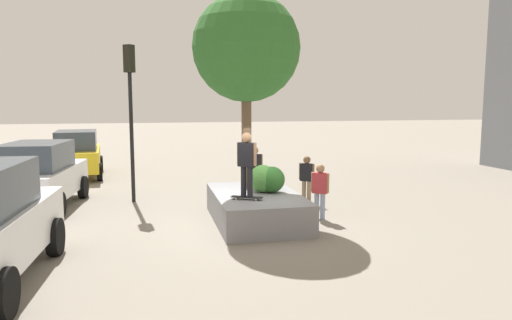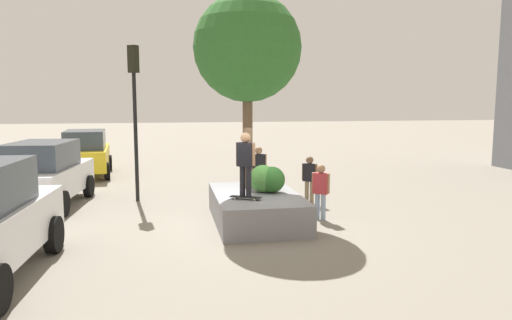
{
  "view_description": "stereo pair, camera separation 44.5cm",
  "coord_description": "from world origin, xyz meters",
  "px_view_note": "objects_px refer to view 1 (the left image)",
  "views": [
    {
      "loc": [
        -11.57,
        2.45,
        3.25
      ],
      "look_at": [
        0.49,
        -0.26,
        1.68
      ],
      "focal_mm": 32.89,
      "sensor_mm": 36.0,
      "label": 1
    },
    {
      "loc": [
        -11.66,
        2.01,
        3.25
      ],
      "look_at": [
        0.49,
        -0.26,
        1.68
      ],
      "focal_mm": 32.89,
      "sensor_mm": 36.0,
      "label": 2
    }
  ],
  "objects_px": {
    "police_car": "(39,175)",
    "traffic_light_corner": "(131,97)",
    "planter_ledge": "(256,208)",
    "bystander_watching": "(307,176)",
    "taxi_cab": "(77,153)",
    "passerby_with_bag": "(320,188)",
    "skateboard": "(247,197)",
    "pedestrian_crossing": "(255,167)",
    "skateboarder": "(247,160)",
    "plaza_tree": "(246,48)"
  },
  "relations": [
    {
      "from": "plaza_tree",
      "to": "bystander_watching",
      "type": "xyz_separation_m",
      "value": [
        1.04,
        -2.16,
        -3.81
      ]
    },
    {
      "from": "taxi_cab",
      "to": "pedestrian_crossing",
      "type": "distance_m",
      "value": 8.51
    },
    {
      "from": "plaza_tree",
      "to": "skateboarder",
      "type": "bearing_deg",
      "value": 168.62
    },
    {
      "from": "police_car",
      "to": "bystander_watching",
      "type": "relative_size",
      "value": 2.98
    },
    {
      "from": "planter_ledge",
      "to": "skateboarder",
      "type": "distance_m",
      "value": 1.63
    },
    {
      "from": "skateboarder",
      "to": "traffic_light_corner",
      "type": "distance_m",
      "value": 5.24
    },
    {
      "from": "bystander_watching",
      "to": "pedestrian_crossing",
      "type": "distance_m",
      "value": 2.15
    },
    {
      "from": "plaza_tree",
      "to": "pedestrian_crossing",
      "type": "xyz_separation_m",
      "value": [
        2.74,
        -0.84,
        -3.71
      ]
    },
    {
      "from": "bystander_watching",
      "to": "passerby_with_bag",
      "type": "relative_size",
      "value": 0.98
    },
    {
      "from": "bystander_watching",
      "to": "skateboard",
      "type": "bearing_deg",
      "value": 136.99
    },
    {
      "from": "skateboarder",
      "to": "bystander_watching",
      "type": "bearing_deg",
      "value": -43.01
    },
    {
      "from": "police_car",
      "to": "passerby_with_bag",
      "type": "height_order",
      "value": "police_car"
    },
    {
      "from": "plaza_tree",
      "to": "taxi_cab",
      "type": "distance_m",
      "value": 10.61
    },
    {
      "from": "police_car",
      "to": "passerby_with_bag",
      "type": "relative_size",
      "value": 2.94
    },
    {
      "from": "planter_ledge",
      "to": "traffic_light_corner",
      "type": "relative_size",
      "value": 0.75
    },
    {
      "from": "plaza_tree",
      "to": "passerby_with_bag",
      "type": "relative_size",
      "value": 3.53
    },
    {
      "from": "plaza_tree",
      "to": "traffic_light_corner",
      "type": "xyz_separation_m",
      "value": [
        2.44,
        3.23,
        -1.32
      ]
    },
    {
      "from": "police_car",
      "to": "pedestrian_crossing",
      "type": "height_order",
      "value": "police_car"
    },
    {
      "from": "skateboard",
      "to": "bystander_watching",
      "type": "xyz_separation_m",
      "value": [
        2.67,
        -2.49,
        0.03
      ]
    },
    {
      "from": "planter_ledge",
      "to": "taxi_cab",
      "type": "bearing_deg",
      "value": 32.79
    },
    {
      "from": "skateboarder",
      "to": "passerby_with_bag",
      "type": "distance_m",
      "value": 2.44
    },
    {
      "from": "skateboarder",
      "to": "taxi_cab",
      "type": "height_order",
      "value": "skateboarder"
    },
    {
      "from": "taxi_cab",
      "to": "pedestrian_crossing",
      "type": "height_order",
      "value": "taxi_cab"
    },
    {
      "from": "planter_ledge",
      "to": "traffic_light_corner",
      "type": "xyz_separation_m",
      "value": [
        3.33,
        3.3,
        2.97
      ]
    },
    {
      "from": "skateboarder",
      "to": "taxi_cab",
      "type": "xyz_separation_m",
      "value": [
        9.76,
        5.41,
        -0.77
      ]
    },
    {
      "from": "police_car",
      "to": "passerby_with_bag",
      "type": "distance_m",
      "value": 8.39
    },
    {
      "from": "planter_ledge",
      "to": "passerby_with_bag",
      "type": "bearing_deg",
      "value": -93.58
    },
    {
      "from": "pedestrian_crossing",
      "to": "skateboard",
      "type": "bearing_deg",
      "value": 164.98
    },
    {
      "from": "pedestrian_crossing",
      "to": "traffic_light_corner",
      "type": "bearing_deg",
      "value": 94.11
    },
    {
      "from": "planter_ledge",
      "to": "skateboard",
      "type": "bearing_deg",
      "value": 151.39
    },
    {
      "from": "traffic_light_corner",
      "to": "bystander_watching",
      "type": "xyz_separation_m",
      "value": [
        -1.4,
        -5.39,
        -2.49
      ]
    },
    {
      "from": "skateboarder",
      "to": "bystander_watching",
      "type": "xyz_separation_m",
      "value": [
        2.67,
        -2.49,
        -0.91
      ]
    },
    {
      "from": "plaza_tree",
      "to": "police_car",
      "type": "bearing_deg",
      "value": 70.77
    },
    {
      "from": "planter_ledge",
      "to": "police_car",
      "type": "distance_m",
      "value": 6.75
    },
    {
      "from": "skateboard",
      "to": "planter_ledge",
      "type": "bearing_deg",
      "value": -28.61
    },
    {
      "from": "passerby_with_bag",
      "to": "planter_ledge",
      "type": "bearing_deg",
      "value": 86.42
    },
    {
      "from": "skateboard",
      "to": "police_car",
      "type": "bearing_deg",
      "value": 56.69
    },
    {
      "from": "pedestrian_crossing",
      "to": "passerby_with_bag",
      "type": "xyz_separation_m",
      "value": [
        -3.73,
        -1.01,
        -0.08
      ]
    },
    {
      "from": "planter_ledge",
      "to": "bystander_watching",
      "type": "xyz_separation_m",
      "value": [
        1.93,
        -2.08,
        0.48
      ]
    },
    {
      "from": "skateboard",
      "to": "police_car",
      "type": "xyz_separation_m",
      "value": [
        3.7,
        5.63,
        0.19
      ]
    },
    {
      "from": "taxi_cab",
      "to": "passerby_with_bag",
      "type": "xyz_separation_m",
      "value": [
        -9.13,
        -7.58,
        -0.13
      ]
    },
    {
      "from": "skateboard",
      "to": "passerby_with_bag",
      "type": "height_order",
      "value": "passerby_with_bag"
    },
    {
      "from": "bystander_watching",
      "to": "passerby_with_bag",
      "type": "xyz_separation_m",
      "value": [
        -2.04,
        0.31,
        0.01
      ]
    },
    {
      "from": "passerby_with_bag",
      "to": "plaza_tree",
      "type": "bearing_deg",
      "value": 61.78
    },
    {
      "from": "traffic_light_corner",
      "to": "police_car",
      "type": "bearing_deg",
      "value": 97.66
    },
    {
      "from": "traffic_light_corner",
      "to": "planter_ledge",
      "type": "bearing_deg",
      "value": -135.19
    },
    {
      "from": "police_car",
      "to": "traffic_light_corner",
      "type": "distance_m",
      "value": 3.61
    },
    {
      "from": "skateboard",
      "to": "taxi_cab",
      "type": "distance_m",
      "value": 11.16
    },
    {
      "from": "planter_ledge",
      "to": "passerby_with_bag",
      "type": "xyz_separation_m",
      "value": [
        -0.11,
        -1.77,
        0.49
      ]
    },
    {
      "from": "planter_ledge",
      "to": "pedestrian_crossing",
      "type": "distance_m",
      "value": 3.74
    }
  ]
}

